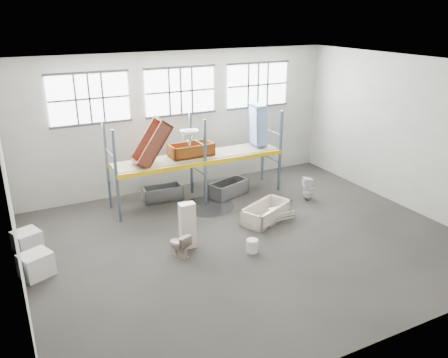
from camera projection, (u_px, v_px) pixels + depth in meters
floor at (247, 241)px, 13.29m from camera, size 12.00×10.00×0.10m
ceiling at (251, 63)px, 11.50m from camera, size 12.00×10.00×0.10m
wall_back at (180, 121)px, 16.62m from camera, size 12.00×0.10×5.00m
wall_front at (388, 235)px, 8.17m from camera, size 12.00×0.10×5.00m
wall_left at (7, 197)px, 9.84m from camera, size 0.10×10.00×5.00m
wall_right at (408, 133)px, 14.95m from camera, size 0.10×10.00×5.00m
window_left at (89, 99)px, 14.78m from camera, size 2.60×0.04×1.60m
window_mid at (180, 91)px, 16.14m from camera, size 2.60×0.04×1.60m
window_right at (258, 85)px, 17.49m from camera, size 2.60×0.04×1.60m
rack_upright_la at (116, 177)px, 13.90m from camera, size 0.08×0.08×3.00m
rack_upright_lb at (107, 166)px, 14.90m from camera, size 0.08×0.08×3.00m
rack_upright_ma at (205, 163)px, 15.17m from camera, size 0.08×0.08×3.00m
rack_upright_mb at (191, 154)px, 16.17m from camera, size 0.08×0.08×3.00m
rack_upright_ra at (280, 151)px, 16.44m from camera, size 0.08×0.08×3.00m
rack_upright_rb at (263, 143)px, 17.44m from camera, size 0.08×0.08×3.00m
rack_beam_front at (205, 163)px, 15.17m from camera, size 6.00×0.10×0.14m
rack_beam_back at (191, 154)px, 16.17m from camera, size 6.00×0.10×0.14m
shelf_deck at (198, 156)px, 15.64m from camera, size 5.90×1.10×0.03m
wet_patch at (208, 206)px, 15.53m from camera, size 1.80×1.80×0.00m
bathtub_beige at (266, 212)px, 14.44m from camera, size 1.94×1.47×0.52m
cistern_spare at (274, 214)px, 14.30m from camera, size 0.41×0.21×0.38m
sink_in_tub at (251, 222)px, 14.00m from camera, size 0.55×0.55×0.15m
toilet_beige at (179, 244)px, 12.31m from camera, size 0.59×0.75×0.68m
cistern_tall at (187, 225)px, 12.64m from camera, size 0.45×0.30×1.34m
toilet_white at (308, 188)px, 15.95m from camera, size 0.48×0.47×0.84m
steel_tub_left at (162, 193)px, 16.00m from camera, size 1.40×0.72×0.50m
steel_tub_right at (229, 188)px, 16.36m from camera, size 1.59×1.11×0.53m
rust_tub_flat at (191, 150)px, 15.53m from camera, size 1.52×0.73×0.42m
rust_tub_tilted at (151, 143)px, 14.58m from camera, size 1.33×0.78×1.61m
sink_on_shelf at (190, 145)px, 15.13m from camera, size 0.65×0.52×0.55m
blue_tub_upright at (258, 125)px, 16.43m from camera, size 0.53×0.74×1.50m
bucket at (252, 246)px, 12.54m from camera, size 0.40×0.40×0.38m
carton_near at (36, 265)px, 11.38m from camera, size 0.91×0.86×0.62m
carton_far at (27, 240)px, 12.65m from camera, size 0.85×0.85×0.55m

